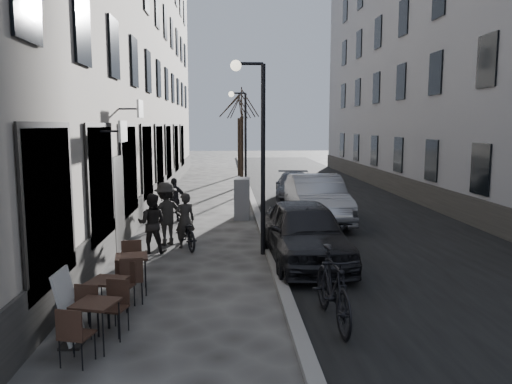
{
  "coord_description": "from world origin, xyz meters",
  "views": [
    {
      "loc": [
        -0.95,
        -7.03,
        3.45
      ],
      "look_at": [
        -0.23,
        5.18,
        1.8
      ],
      "focal_mm": 35.0,
      "sensor_mm": 36.0,
      "label": 1
    }
  ],
  "objects": [
    {
      "name": "pedestrian_far",
      "position": [
        -2.86,
        10.83,
        0.78
      ],
      "size": [
        0.99,
        0.63,
        1.57
      ],
      "primitive_type": "imported",
      "rotation": [
        0.0,
        0.0,
        0.28
      ],
      "color": "black",
      "rests_on": "ground"
    },
    {
      "name": "kerb",
      "position": [
        0.2,
        16.0,
        0.06
      ],
      "size": [
        0.25,
        60.0,
        0.12
      ],
      "primitive_type": "cube",
      "color": "gray",
      "rests_on": "ground"
    },
    {
      "name": "bistro_set_a",
      "position": [
        -2.99,
        0.49,
        0.45
      ],
      "size": [
        0.79,
        1.54,
        0.88
      ],
      "rotation": [
        0.0,
        0.0,
        -0.27
      ],
      "color": "#301D15",
      "rests_on": "ground"
    },
    {
      "name": "sign_board",
      "position": [
        -3.47,
        0.73,
        0.48
      ],
      "size": [
        0.42,
        0.7,
        1.18
      ],
      "rotation": [
        0.0,
        0.0,
        -0.03
      ],
      "color": "black",
      "rests_on": "ground"
    },
    {
      "name": "moped",
      "position": [
        0.87,
        1.21,
        0.66
      ],
      "size": [
        0.73,
        2.24,
        1.33
      ],
      "primitive_type": "imported",
      "rotation": [
        0.0,
        0.0,
        0.05
      ],
      "color": "black",
      "rests_on": "ground"
    },
    {
      "name": "ground",
      "position": [
        0.0,
        0.0,
        0.0
      ],
      "size": [
        120.0,
        120.0,
        0.0
      ],
      "primitive_type": "plane",
      "color": "#353330",
      "rests_on": "ground"
    },
    {
      "name": "bistro_set_b",
      "position": [
        -3.08,
        1.62,
        0.45
      ],
      "size": [
        0.75,
        1.54,
        0.88
      ],
      "rotation": [
        0.0,
        0.0,
        -0.24
      ],
      "color": "#301D15",
      "rests_on": "ground"
    },
    {
      "name": "cyclist_rider",
      "position": [
        -2.14,
        6.86,
        0.78
      ],
      "size": [
        0.66,
        0.54,
        1.57
      ],
      "primitive_type": "imported",
      "rotation": [
        0.0,
        0.0,
        3.48
      ],
      "color": "#282623",
      "rests_on": "ground"
    },
    {
      "name": "pedestrian_mid",
      "position": [
        -2.71,
        7.22,
        0.91
      ],
      "size": [
        1.36,
        1.2,
        1.83
      ],
      "primitive_type": "imported",
      "rotation": [
        0.0,
        0.0,
        3.7
      ],
      "color": "black",
      "rests_on": "ground"
    },
    {
      "name": "streetlamp_far",
      "position": [
        -0.17,
        18.0,
        3.16
      ],
      "size": [
        0.9,
        0.28,
        5.09
      ],
      "color": "black",
      "rests_on": "ground"
    },
    {
      "name": "utility_cabinet",
      "position": [
        -0.4,
        11.24,
        0.75
      ],
      "size": [
        0.62,
        1.03,
        1.5
      ],
      "primitive_type": "cube",
      "rotation": [
        0.0,
        0.0,
        -0.07
      ],
      "color": "slate",
      "rests_on": "ground"
    },
    {
      "name": "building_right",
      "position": [
        9.5,
        16.5,
        8.0
      ],
      "size": [
        4.0,
        35.0,
        16.0
      ],
      "primitive_type": "cube",
      "color": "gray",
      "rests_on": "ground"
    },
    {
      "name": "tree_far",
      "position": [
        -0.1,
        27.0,
        4.66
      ],
      "size": [
        2.4,
        2.4,
        5.7
      ],
      "color": "black",
      "rests_on": "ground"
    },
    {
      "name": "pedestrian_near",
      "position": [
        -2.99,
        6.36,
        0.81
      ],
      "size": [
        0.84,
        0.68,
        1.62
      ],
      "primitive_type": "imported",
      "rotation": [
        0.0,
        0.0,
        3.05
      ],
      "color": "black",
      "rests_on": "ground"
    },
    {
      "name": "bicycle",
      "position": [
        -2.14,
        6.86,
        0.48
      ],
      "size": [
        1.21,
        1.93,
        0.96
      ],
      "primitive_type": "imported",
      "rotation": [
        0.0,
        0.0,
        3.48
      ],
      "color": "black",
      "rests_on": "ground"
    },
    {
      "name": "car_mid",
      "position": [
        2.25,
        10.44,
        0.83
      ],
      "size": [
        1.79,
        5.06,
        1.67
      ],
      "primitive_type": "imported",
      "rotation": [
        0.0,
        0.0,
        0.01
      ],
      "color": "gray",
      "rests_on": "ground"
    },
    {
      "name": "tree_near",
      "position": [
        -0.1,
        21.0,
        4.66
      ],
      "size": [
        2.4,
        2.4,
        5.7
      ],
      "color": "black",
      "rests_on": "ground"
    },
    {
      "name": "car_far",
      "position": [
        2.16,
        15.61,
        0.62
      ],
      "size": [
        2.15,
        4.43,
        1.24
      ],
      "primitive_type": "imported",
      "rotation": [
        0.0,
        0.0,
        -0.1
      ],
      "color": "#3E4149",
      "rests_on": "ground"
    },
    {
      "name": "streetlamp_near",
      "position": [
        -0.17,
        6.0,
        3.16
      ],
      "size": [
        0.9,
        0.28,
        5.09
      ],
      "color": "black",
      "rests_on": "ground"
    },
    {
      "name": "car_near",
      "position": [
        1.0,
        5.12,
        0.78
      ],
      "size": [
        2.01,
        4.66,
        1.57
      ],
      "primitive_type": "imported",
      "rotation": [
        0.0,
        0.0,
        0.03
      ],
      "color": "black",
      "rests_on": "ground"
    },
    {
      "name": "building_left",
      "position": [
        -6.0,
        16.5,
        8.0
      ],
      "size": [
        4.0,
        35.0,
        16.0
      ],
      "primitive_type": "cube",
      "color": "#B0A293",
      "rests_on": "ground"
    },
    {
      "name": "road",
      "position": [
        3.85,
        16.0,
        0.0
      ],
      "size": [
        7.3,
        60.0,
        0.0
      ],
      "primitive_type": "cube",
      "color": "black",
      "rests_on": "ground"
    },
    {
      "name": "bistro_set_c",
      "position": [
        -2.92,
        3.06,
        0.48
      ],
      "size": [
        0.75,
        1.63,
        0.93
      ],
      "rotation": [
        0.0,
        0.0,
        0.18
      ],
      "color": "#301D15",
      "rests_on": "ground"
    }
  ]
}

